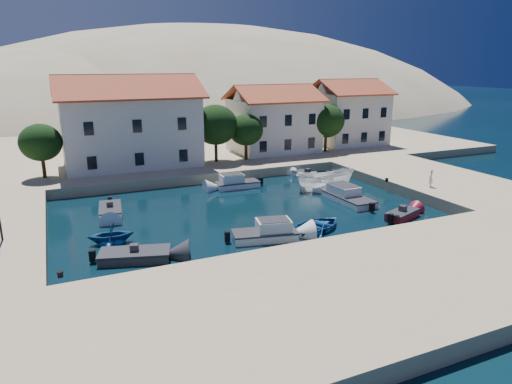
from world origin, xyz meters
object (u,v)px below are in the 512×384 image
(building_mid, at_px, (273,118))
(boat_east, at_px, (325,190))
(building_right, at_px, (348,111))
(pedestrian, at_px, (431,178))
(cabin_cruiser_south, at_px, (265,233))
(cabin_cruiser_east, at_px, (348,197))
(rowboat_south, at_px, (317,230))
(building_left, at_px, (130,120))

(building_mid, bearing_deg, boat_east, -98.43)
(building_mid, distance_m, building_right, 12.04)
(building_right, xyz_separation_m, boat_east, (-14.40, -17.19, -5.47))
(pedestrian, bearing_deg, building_mid, -111.67)
(cabin_cruiser_south, relative_size, boat_east, 0.83)
(building_mid, distance_m, cabin_cruiser_east, 21.12)
(building_right, xyz_separation_m, rowboat_south, (-20.82, -26.31, -5.47))
(rowboat_south, bearing_deg, building_mid, -37.75)
(building_left, bearing_deg, cabin_cruiser_east, -51.62)
(building_right, bearing_deg, boat_east, -129.95)
(building_left, distance_m, building_right, 30.07)
(building_mid, distance_m, cabin_cruiser_south, 29.07)
(pedestrian, bearing_deg, building_left, -77.01)
(cabin_cruiser_south, height_order, pedestrian, pedestrian)
(building_left, relative_size, cabin_cruiser_east, 2.68)
(cabin_cruiser_east, bearing_deg, boat_east, -4.40)
(boat_east, bearing_deg, cabin_cruiser_south, 143.40)
(rowboat_south, bearing_deg, building_left, 2.16)
(building_mid, height_order, boat_east, building_mid)
(cabin_cruiser_east, relative_size, boat_east, 0.95)
(rowboat_south, distance_m, pedestrian, 14.30)
(building_left, height_order, cabin_cruiser_south, building_left)
(cabin_cruiser_east, bearing_deg, cabin_cruiser_south, 114.40)
(building_left, height_order, rowboat_south, building_left)
(building_right, bearing_deg, cabin_cruiser_east, -124.35)
(cabin_cruiser_east, bearing_deg, building_left, 37.11)
(cabin_cruiser_south, bearing_deg, rowboat_south, 14.40)
(cabin_cruiser_south, bearing_deg, boat_east, 52.88)
(cabin_cruiser_east, height_order, boat_east, cabin_cruiser_east)
(cabin_cruiser_south, distance_m, pedestrian, 18.54)
(building_right, bearing_deg, pedestrian, -106.79)
(building_mid, relative_size, cabin_cruiser_south, 2.19)
(building_left, relative_size, cabin_cruiser_south, 3.07)
(building_left, bearing_deg, building_mid, 3.18)
(rowboat_south, height_order, boat_east, boat_east)
(pedestrian, bearing_deg, cabin_cruiser_south, -24.06)
(building_mid, bearing_deg, building_right, 4.76)
(building_left, xyz_separation_m, cabin_cruiser_east, (15.37, -19.41, -5.46))
(building_left, height_order, building_right, building_left)
(cabin_cruiser_south, relative_size, rowboat_south, 1.05)
(cabin_cruiser_south, relative_size, cabin_cruiser_east, 0.87)
(building_mid, distance_m, boat_east, 17.18)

